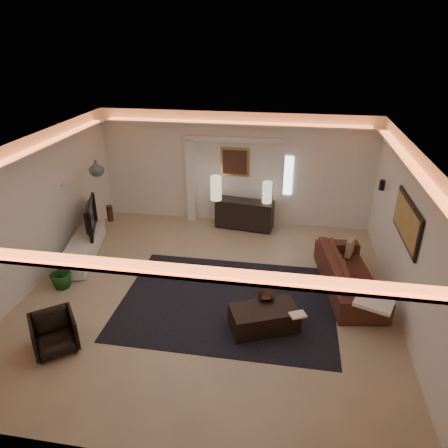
% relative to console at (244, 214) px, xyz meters
% --- Properties ---
extents(floor, '(7.00, 7.00, 0.00)m').
position_rel_console_xyz_m(floor, '(-0.32, -3.07, -0.40)').
color(floor, tan).
rests_on(floor, ground).
extents(ceiling, '(7.00, 7.00, 0.00)m').
position_rel_console_xyz_m(ceiling, '(-0.32, -3.07, 2.50)').
color(ceiling, white).
rests_on(ceiling, ground).
extents(wall_back, '(7.00, 0.00, 7.00)m').
position_rel_console_xyz_m(wall_back, '(-0.32, 0.43, 1.05)').
color(wall_back, silver).
rests_on(wall_back, ground).
extents(wall_front, '(7.00, 0.00, 7.00)m').
position_rel_console_xyz_m(wall_front, '(-0.32, -6.57, 1.05)').
color(wall_front, silver).
rests_on(wall_front, ground).
extents(wall_left, '(0.00, 7.00, 7.00)m').
position_rel_console_xyz_m(wall_left, '(-3.82, -3.07, 1.05)').
color(wall_left, silver).
rests_on(wall_left, ground).
extents(wall_right, '(0.00, 7.00, 7.00)m').
position_rel_console_xyz_m(wall_right, '(3.18, -3.07, 1.05)').
color(wall_right, silver).
rests_on(wall_right, ground).
extents(cove_soffit, '(7.00, 7.00, 0.04)m').
position_rel_console_xyz_m(cove_soffit, '(-0.32, -3.07, 2.22)').
color(cove_soffit, silver).
rests_on(cove_soffit, ceiling).
extents(daylight_slit, '(0.25, 0.03, 1.00)m').
position_rel_console_xyz_m(daylight_slit, '(1.03, 0.41, 0.95)').
color(daylight_slit, white).
rests_on(daylight_slit, wall_back).
extents(area_rug, '(4.00, 3.00, 0.01)m').
position_rel_console_xyz_m(area_rug, '(0.08, -3.27, -0.39)').
color(area_rug, black).
rests_on(area_rug, ground).
extents(pilaster_left, '(0.22, 0.20, 2.20)m').
position_rel_console_xyz_m(pilaster_left, '(-1.47, 0.33, 0.70)').
color(pilaster_left, silver).
rests_on(pilaster_left, ground).
extents(pilaster_right, '(0.22, 0.20, 2.20)m').
position_rel_console_xyz_m(pilaster_right, '(0.83, 0.33, 0.70)').
color(pilaster_right, silver).
rests_on(pilaster_right, ground).
extents(alcove_header, '(2.52, 0.20, 0.12)m').
position_rel_console_xyz_m(alcove_header, '(-0.32, 0.33, 1.85)').
color(alcove_header, silver).
rests_on(alcove_header, wall_back).
extents(painting_frame, '(0.74, 0.04, 0.74)m').
position_rel_console_xyz_m(painting_frame, '(-0.32, 0.40, 1.25)').
color(painting_frame, tan).
rests_on(painting_frame, wall_back).
extents(painting_canvas, '(0.62, 0.02, 0.62)m').
position_rel_console_xyz_m(painting_canvas, '(-0.32, 0.38, 1.25)').
color(painting_canvas, '#4C2D1E').
rests_on(painting_canvas, wall_back).
extents(art_panel_frame, '(0.04, 1.64, 0.74)m').
position_rel_console_xyz_m(art_panel_frame, '(3.15, -2.77, 1.30)').
color(art_panel_frame, black).
rests_on(art_panel_frame, wall_right).
extents(art_panel_gold, '(0.02, 1.50, 0.62)m').
position_rel_console_xyz_m(art_panel_gold, '(3.12, -2.77, 1.30)').
color(art_panel_gold, tan).
rests_on(art_panel_gold, wall_right).
extents(wall_sconce, '(0.12, 0.12, 0.22)m').
position_rel_console_xyz_m(wall_sconce, '(3.06, -0.87, 1.28)').
color(wall_sconce, black).
rests_on(wall_sconce, wall_right).
extents(wall_niche, '(0.10, 0.55, 0.04)m').
position_rel_console_xyz_m(wall_niche, '(-3.76, -1.67, 1.25)').
color(wall_niche, silver).
rests_on(wall_niche, wall_left).
extents(console, '(1.51, 0.64, 0.73)m').
position_rel_console_xyz_m(console, '(0.00, 0.00, 0.00)').
color(console, black).
rests_on(console, ground).
extents(lamp_left, '(0.36, 0.36, 0.62)m').
position_rel_console_xyz_m(lamp_left, '(-0.73, -0.04, 0.69)').
color(lamp_left, '#FFE6BF').
rests_on(lamp_left, console).
extents(lamp_right, '(0.29, 0.29, 0.54)m').
position_rel_console_xyz_m(lamp_right, '(0.56, -0.02, 0.69)').
color(lamp_right, beige).
rests_on(lamp_right, console).
extents(media_ledge, '(0.99, 2.21, 0.40)m').
position_rel_console_xyz_m(media_ledge, '(-3.42, -2.08, -0.18)').
color(media_ledge, silver).
rests_on(media_ledge, ground).
extents(tv, '(1.25, 0.61, 0.73)m').
position_rel_console_xyz_m(tv, '(-3.47, -1.67, 0.42)').
color(tv, black).
rests_on(tv, media_ledge).
extents(figurine, '(0.15, 0.15, 0.39)m').
position_rel_console_xyz_m(figurine, '(-3.21, -1.01, 0.24)').
color(figurine, '#49291E').
rests_on(figurine, media_ledge).
extents(ginger_jar, '(0.41, 0.41, 0.36)m').
position_rel_console_xyz_m(ginger_jar, '(-3.27, -1.25, 1.45)').
color(ginger_jar, slate).
rests_on(ginger_jar, wall_niche).
extents(plant, '(0.58, 0.58, 0.74)m').
position_rel_console_xyz_m(plant, '(-3.28, -3.32, -0.03)').
color(plant, '#174617').
rests_on(plant, ground).
extents(sofa, '(2.50, 1.28, 0.70)m').
position_rel_console_xyz_m(sofa, '(2.38, -2.42, -0.05)').
color(sofa, '#371C14').
rests_on(sofa, ground).
extents(throw_blanket, '(0.75, 0.69, 0.07)m').
position_rel_console_xyz_m(throw_blanket, '(2.64, -3.63, 0.15)').
color(throw_blanket, white).
rests_on(throw_blanket, sofa).
extents(throw_pillow, '(0.23, 0.39, 0.37)m').
position_rel_console_xyz_m(throw_pillow, '(2.45, -1.67, 0.15)').
color(throw_pillow, tan).
rests_on(throw_pillow, sofa).
extents(coffee_table, '(1.28, 1.00, 0.42)m').
position_rel_console_xyz_m(coffee_table, '(0.82, -3.93, -0.20)').
color(coffee_table, black).
rests_on(coffee_table, ground).
extents(bowl, '(0.36, 0.36, 0.07)m').
position_rel_console_xyz_m(bowl, '(0.83, -3.62, 0.05)').
color(bowl, black).
rests_on(bowl, coffee_table).
extents(magazine, '(0.32, 0.28, 0.03)m').
position_rel_console_xyz_m(magazine, '(1.38, -4.03, 0.02)').
color(magazine, '#F7E1C3').
rests_on(magazine, coffee_table).
extents(armchair, '(0.93, 0.94, 0.62)m').
position_rel_console_xyz_m(armchair, '(-2.46, -4.98, -0.09)').
color(armchair, '#2D271E').
rests_on(armchair, ground).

